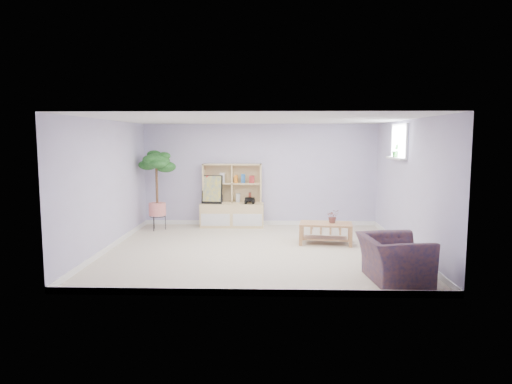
{
  "coord_description": "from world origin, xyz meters",
  "views": [
    {
      "loc": [
        0.23,
        -8.28,
        2.06
      ],
      "look_at": [
        -0.02,
        0.12,
        1.07
      ],
      "focal_mm": 32.0,
      "sensor_mm": 36.0,
      "label": 1
    }
  ],
  "objects_px": {
    "storage_unit": "(232,196)",
    "floor_tree": "(157,190)",
    "coffee_table": "(326,233)",
    "armchair": "(394,256)"
  },
  "relations": [
    {
      "from": "storage_unit",
      "to": "floor_tree",
      "type": "distance_m",
      "value": 1.72
    },
    {
      "from": "coffee_table",
      "to": "armchair",
      "type": "xyz_separation_m",
      "value": [
        0.7,
        -2.33,
        0.17
      ]
    },
    {
      "from": "armchair",
      "to": "coffee_table",
      "type": "bearing_deg",
      "value": 10.49
    },
    {
      "from": "coffee_table",
      "to": "floor_tree",
      "type": "bearing_deg",
      "value": 168.18
    },
    {
      "from": "storage_unit",
      "to": "coffee_table",
      "type": "bearing_deg",
      "value": -40.38
    },
    {
      "from": "coffee_table",
      "to": "floor_tree",
      "type": "relative_size",
      "value": 0.56
    },
    {
      "from": "floor_tree",
      "to": "coffee_table",
      "type": "bearing_deg",
      "value": -19.11
    },
    {
      "from": "coffee_table",
      "to": "floor_tree",
      "type": "xyz_separation_m",
      "value": [
        -3.64,
        1.26,
        0.69
      ]
    },
    {
      "from": "armchair",
      "to": "floor_tree",
      "type": "bearing_deg",
      "value": 44.1
    },
    {
      "from": "storage_unit",
      "to": "floor_tree",
      "type": "relative_size",
      "value": 0.82
    }
  ]
}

